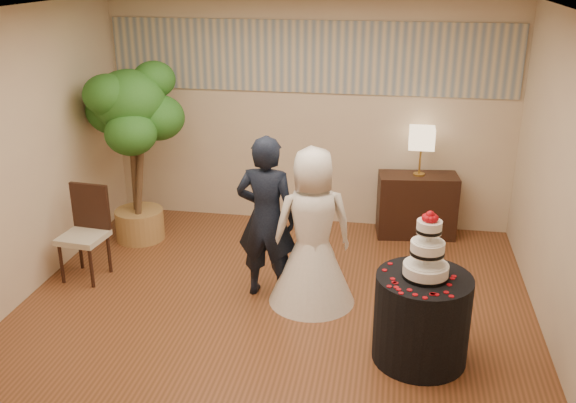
% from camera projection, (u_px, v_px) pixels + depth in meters
% --- Properties ---
extents(floor, '(5.00, 5.00, 0.00)m').
position_uv_depth(floor, '(270.00, 319.00, 6.09)').
color(floor, brown).
rests_on(floor, ground).
extents(ceiling, '(5.00, 5.00, 0.00)m').
position_uv_depth(ceiling, '(267.00, 13.00, 5.08)').
color(ceiling, white).
rests_on(ceiling, wall_back).
extents(wall_back, '(5.00, 0.06, 2.80)m').
position_uv_depth(wall_back, '(309.00, 114.00, 7.89)').
color(wall_back, beige).
rests_on(wall_back, ground).
extents(wall_front, '(5.00, 0.06, 2.80)m').
position_uv_depth(wall_front, '(172.00, 336.00, 3.28)').
color(wall_front, beige).
rests_on(wall_front, ground).
extents(wall_left, '(0.06, 5.00, 2.80)m').
position_uv_depth(wall_left, '(7.00, 165.00, 5.98)').
color(wall_left, beige).
rests_on(wall_left, ground).
extents(wall_right, '(0.06, 5.00, 2.80)m').
position_uv_depth(wall_right, '(571.00, 197.00, 5.19)').
color(wall_right, beige).
rests_on(wall_right, ground).
extents(mural_border, '(4.90, 0.02, 0.85)m').
position_uv_depth(mural_border, '(310.00, 57.00, 7.62)').
color(mural_border, '#9D9D92').
rests_on(mural_border, wall_back).
extents(groom, '(0.64, 0.45, 1.66)m').
position_uv_depth(groom, '(267.00, 218.00, 6.25)').
color(groom, black).
rests_on(groom, floor).
extents(bride, '(1.08, 1.08, 1.58)m').
position_uv_depth(bride, '(313.00, 228.00, 6.13)').
color(bride, white).
rests_on(bride, floor).
extents(cake_table, '(1.01, 1.01, 0.78)m').
position_uv_depth(cake_table, '(421.00, 318.00, 5.36)').
color(cake_table, black).
rests_on(cake_table, floor).
extents(wedding_cake, '(0.38, 0.38, 0.58)m').
position_uv_depth(wedding_cake, '(428.00, 245.00, 5.12)').
color(wedding_cake, white).
rests_on(wedding_cake, cake_table).
extents(console, '(0.97, 0.52, 0.78)m').
position_uv_depth(console, '(417.00, 205.00, 7.79)').
color(console, black).
rests_on(console, floor).
extents(table_lamp, '(0.29, 0.29, 0.58)m').
position_uv_depth(table_lamp, '(421.00, 152.00, 7.55)').
color(table_lamp, beige).
rests_on(table_lamp, console).
extents(ficus_tree, '(1.30, 1.30, 2.16)m').
position_uv_depth(ficus_tree, '(134.00, 153.00, 7.44)').
color(ficus_tree, '#27611E').
rests_on(ficus_tree, floor).
extents(side_chair, '(0.50, 0.52, 0.99)m').
position_uv_depth(side_chair, '(83.00, 235.00, 6.70)').
color(side_chair, black).
rests_on(side_chair, floor).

